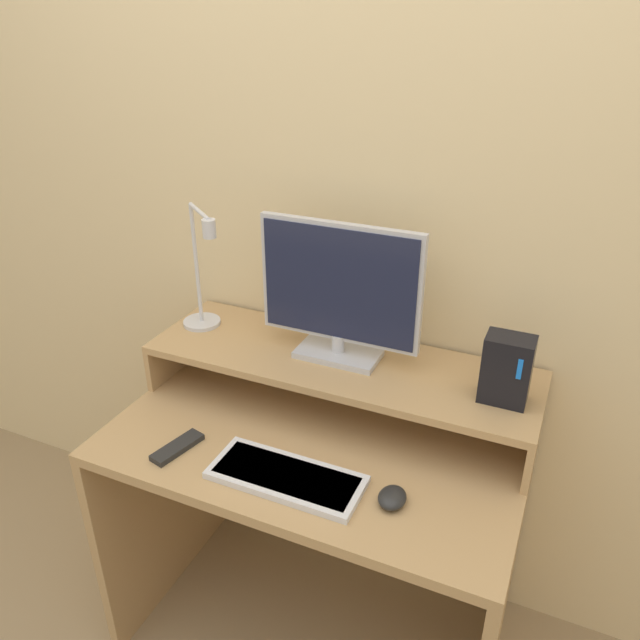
% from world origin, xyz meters
% --- Properties ---
extents(wall_back, '(6.00, 0.05, 2.50)m').
position_xyz_m(wall_back, '(0.00, 0.71, 1.25)').
color(wall_back, beige).
rests_on(wall_back, ground_plane).
extents(desk, '(1.11, 0.68, 0.77)m').
position_xyz_m(desk, '(0.00, 0.34, 0.54)').
color(desk, tan).
rests_on(desk, ground_plane).
extents(monitor_shelf, '(1.11, 0.35, 0.15)m').
position_xyz_m(monitor_shelf, '(0.00, 0.50, 0.90)').
color(monitor_shelf, tan).
rests_on(monitor_shelf, desk).
extents(monitor, '(0.46, 0.12, 0.39)m').
position_xyz_m(monitor, '(-0.01, 0.51, 1.12)').
color(monitor, '#BCBCC1').
rests_on(monitor, monitor_shelf).
extents(desk_lamp, '(0.20, 0.18, 0.39)m').
position_xyz_m(desk_lamp, '(-0.44, 0.50, 1.07)').
color(desk_lamp, silver).
rests_on(desk_lamp, monitor_shelf).
extents(router_dock, '(0.12, 0.08, 0.18)m').
position_xyz_m(router_dock, '(0.45, 0.48, 1.01)').
color(router_dock, black).
rests_on(router_dock, monitor_shelf).
extents(keyboard, '(0.38, 0.16, 0.02)m').
position_xyz_m(keyboard, '(0.01, 0.15, 0.78)').
color(keyboard, silver).
rests_on(keyboard, desk).
extents(mouse, '(0.07, 0.08, 0.03)m').
position_xyz_m(mouse, '(0.27, 0.18, 0.79)').
color(mouse, black).
rests_on(mouse, desk).
extents(remote_control, '(0.08, 0.16, 0.02)m').
position_xyz_m(remote_control, '(-0.31, 0.13, 0.78)').
color(remote_control, black).
rests_on(remote_control, desk).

